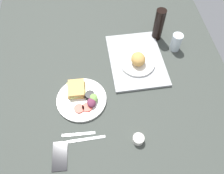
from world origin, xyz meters
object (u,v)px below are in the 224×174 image
object	(u,v)px
serving_tray	(136,60)
fork	(79,134)
soda_bottle	(159,25)
bread_plate_near	(138,61)
knife	(87,139)
cell_phone	(60,156)
drinking_glass	(176,42)
plate_with_salad	(82,98)
espresso_cup	(138,139)

from	to	relation	value
serving_tray	fork	xyz separation A→B (cm)	(45.82, -36.86, -0.55)
soda_bottle	fork	world-z (taller)	soda_bottle
serving_tray	bread_plate_near	distance (cm)	5.29
knife	bread_plate_near	bearing A→B (deg)	50.33
serving_tray	cell_phone	world-z (taller)	serving_tray
knife	soda_bottle	bearing A→B (deg)	50.48
drinking_glass	knife	xyz separation A→B (cm)	(56.42, -59.34, -5.65)
soda_bottle	knife	xyz separation A→B (cm)	(67.94, -49.64, -10.74)
bread_plate_near	fork	size ratio (longest dim) A/B	1.26
fork	bread_plate_near	bearing A→B (deg)	48.56
plate_with_salad	espresso_cup	world-z (taller)	plate_with_salad
serving_tray	plate_with_salad	bearing A→B (deg)	-53.86
plate_with_salad	cell_phone	bearing A→B (deg)	-20.54
soda_bottle	plate_with_salad	bearing A→B (deg)	-49.16
plate_with_salad	fork	world-z (taller)	plate_with_salad
knife	cell_phone	size ratio (longest dim) A/B	1.32
serving_tray	knife	world-z (taller)	serving_tray
cell_phone	serving_tray	bearing A→B (deg)	140.65
plate_with_salad	serving_tray	bearing A→B (deg)	126.14
bread_plate_near	soda_bottle	world-z (taller)	soda_bottle
knife	cell_phone	world-z (taller)	cell_phone
cell_phone	drinking_glass	bearing A→B (deg)	131.32
bread_plate_near	soda_bottle	bearing A→B (deg)	144.13
soda_bottle	espresso_cup	size ratio (longest dim) A/B	3.93
fork	knife	distance (cm)	5.00
serving_tray	fork	world-z (taller)	serving_tray
drinking_glass	knife	world-z (taller)	drinking_glass
plate_with_salad	knife	xyz separation A→B (cm)	(23.67, 1.58, -1.49)
drinking_glass	cell_phone	distance (cm)	96.65
soda_bottle	espresso_cup	world-z (taller)	soda_bottle
drinking_glass	serving_tray	bearing A→B (deg)	-73.98
drinking_glass	plate_with_salad	bearing A→B (deg)	-61.74
cell_phone	knife	bearing A→B (deg)	118.87
plate_with_salad	espresso_cup	distance (cm)	38.28
serving_tray	drinking_glass	world-z (taller)	drinking_glass
plate_with_salad	fork	distance (cm)	20.86
espresso_cup	fork	xyz separation A→B (cm)	(-6.25, -29.64, -1.75)
bread_plate_near	plate_with_salad	world-z (taller)	bread_plate_near
bread_plate_near	cell_phone	size ratio (longest dim) A/B	1.49
bread_plate_near	plate_with_salad	xyz separation A→B (cm)	(21.12, -34.47, -2.49)
serving_tray	fork	bearing A→B (deg)	-38.82
espresso_cup	fork	distance (cm)	30.35
soda_bottle	knife	world-z (taller)	soda_bottle
plate_with_salad	fork	bearing A→B (deg)	-6.67
drinking_glass	fork	distance (cm)	83.05
plate_with_salad	knife	distance (cm)	23.76
serving_tray	cell_phone	distance (cm)	72.54
drinking_glass	soda_bottle	size ratio (longest dim) A/B	0.54
bread_plate_near	knife	world-z (taller)	bread_plate_near
plate_with_salad	soda_bottle	world-z (taller)	soda_bottle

